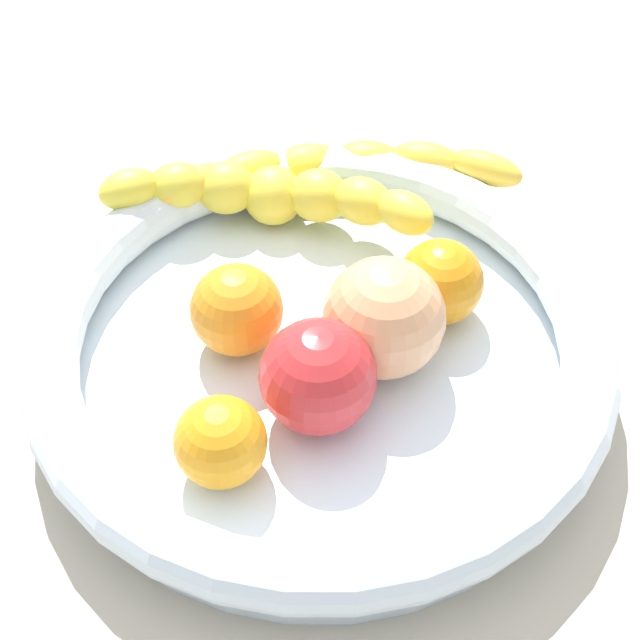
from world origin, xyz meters
TOP-DOWN VIEW (x-y plane):
  - kitchen_counter at (0.00, 0.00)cm, footprint 120.00×120.00cm
  - fruit_bowl at (0.00, 0.00)cm, footprint 35.63×35.63cm
  - banana_draped_left at (-5.66, -14.23)cm, footprint 25.53×9.88cm
  - banana_draped_right at (-0.17, -12.25)cm, footprint 21.43×12.12cm
  - orange_front at (4.53, -2.40)cm, footprint 5.68×5.68cm
  - orange_mid_left at (-8.16, -1.15)cm, footprint 5.47×5.47cm
  - orange_mid_right at (7.55, 6.56)cm, footprint 5.09×5.09cm
  - tomato_red at (1.44, 4.37)cm, footprint 6.66×6.66cm
  - peach_blush at (-3.45, 1.52)cm, footprint 7.32×7.32cm

SIDE VIEW (x-z plane):
  - kitchen_counter at x=0.00cm, z-range 0.00..3.00cm
  - fruit_bowl at x=0.00cm, z-range 3.09..8.63cm
  - banana_draped_left at x=-5.66cm, z-range 5.63..9.61cm
  - orange_mid_right at x=7.55cm, z-range 5.10..10.19cm
  - orange_mid_left at x=-8.16cm, z-range 5.10..10.57cm
  - orange_front at x=4.53cm, z-range 5.10..10.78cm
  - banana_draped_right at x=-0.17cm, z-range 5.41..10.61cm
  - tomato_red at x=1.44cm, z-range 5.10..11.76cm
  - peach_blush at x=-3.45cm, z-range 5.10..12.42cm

